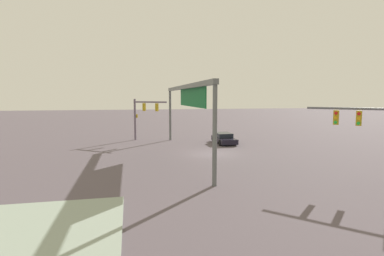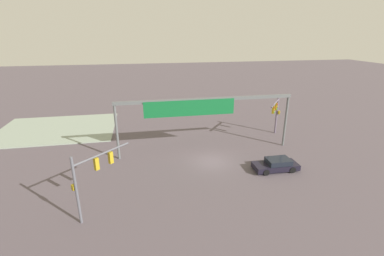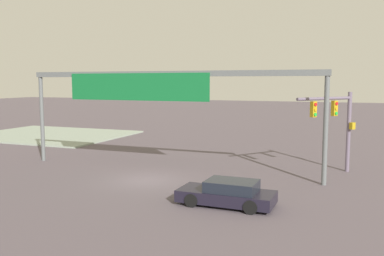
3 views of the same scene
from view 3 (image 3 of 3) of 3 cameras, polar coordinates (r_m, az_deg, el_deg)
The scene contains 5 objects.
ground_plane at distance 24.83m, azimuth -6.45°, elevation -7.15°, with size 203.85×203.85×0.00m, color #574D54.
sidewalk_corner at distance 47.38m, azimuth -18.89°, elevation -0.89°, with size 15.99×12.62×0.15m, color #919F8D.
traffic_signal_opposite_side at distance 27.57m, azimuth 19.29°, elevation 1.23°, with size 3.28×3.82×5.13m.
overhead_sign_gantry at distance 26.80m, azimuth -4.94°, elevation 5.51°, with size 20.12×0.43×6.45m.
sedan_car_approaching at distance 19.80m, azimuth 4.90°, elevation -8.91°, with size 4.53×2.02×1.21m.
Camera 3 is at (-11.38, 21.30, 5.79)m, focal length 38.98 mm.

